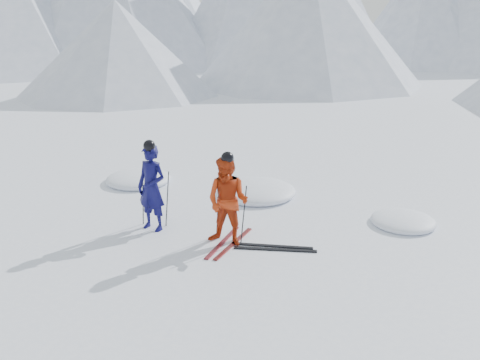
# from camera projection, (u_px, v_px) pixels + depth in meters

# --- Properties ---
(ground) EXTENTS (160.00, 160.00, 0.00)m
(ground) POSITION_uv_depth(u_px,v_px,m) (305.00, 242.00, 10.77)
(ground) COLOR white
(ground) RESTS_ON ground
(skier_blue) EXTENTS (0.80, 0.62, 1.95)m
(skier_blue) POSITION_uv_depth(u_px,v_px,m) (152.00, 188.00, 11.17)
(skier_blue) COLOR #0C0B45
(skier_blue) RESTS_ON ground
(skier_red) EXTENTS (1.00, 0.83, 1.89)m
(skier_red) POSITION_uv_depth(u_px,v_px,m) (228.00, 201.00, 10.43)
(skier_red) COLOR #B3300E
(skier_red) RESTS_ON ground
(pole_blue_left) EXTENTS (0.13, 0.09, 1.30)m
(pole_blue_left) POSITION_uv_depth(u_px,v_px,m) (143.00, 198.00, 11.48)
(pole_blue_left) COLOR black
(pole_blue_left) RESTS_ON ground
(pole_blue_right) EXTENTS (0.13, 0.08, 1.30)m
(pole_blue_right) POSITION_uv_depth(u_px,v_px,m) (167.00, 199.00, 11.43)
(pole_blue_right) COLOR black
(pole_blue_right) RESTS_ON ground
(pole_red_left) EXTENTS (0.13, 0.10, 1.26)m
(pole_red_left) POSITION_uv_depth(u_px,v_px,m) (218.00, 210.00, 10.84)
(pole_red_left) COLOR black
(pole_red_left) RESTS_ON ground
(pole_red_right) EXTENTS (0.13, 0.09, 1.26)m
(pole_red_right) POSITION_uv_depth(u_px,v_px,m) (244.00, 214.00, 10.59)
(pole_red_right) COLOR black
(pole_red_right) RESTS_ON ground
(ski_worn_left) EXTENTS (0.25, 1.70, 0.03)m
(ski_worn_left) POSITION_uv_depth(u_px,v_px,m) (223.00, 242.00, 10.75)
(ski_worn_left) COLOR black
(ski_worn_left) RESTS_ON ground
(ski_worn_right) EXTENTS (0.36, 1.69, 0.03)m
(ski_worn_right) POSITION_uv_depth(u_px,v_px,m) (234.00, 243.00, 10.69)
(ski_worn_right) COLOR black
(ski_worn_right) RESTS_ON ground
(ski_loose_a) EXTENTS (1.70, 0.31, 0.03)m
(ski_loose_a) POSITION_uv_depth(u_px,v_px,m) (272.00, 246.00, 10.57)
(ski_loose_a) COLOR black
(ski_loose_a) RESTS_ON ground
(ski_loose_b) EXTENTS (1.69, 0.37, 0.03)m
(ski_loose_b) POSITION_uv_depth(u_px,v_px,m) (275.00, 250.00, 10.41)
(ski_loose_b) COLOR black
(ski_loose_b) RESTS_ON ground
(snow_lumps) EXTENTS (8.96, 2.85, 0.46)m
(snow_lumps) POSITION_uv_depth(u_px,v_px,m) (235.00, 194.00, 13.67)
(snow_lumps) COLOR white
(snow_lumps) RESTS_ON ground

